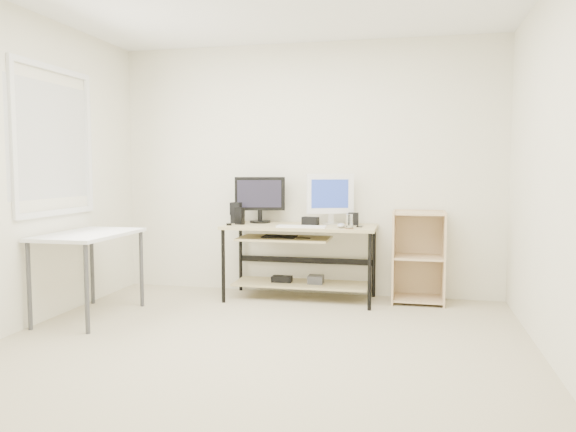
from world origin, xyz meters
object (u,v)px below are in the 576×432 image
at_px(desk, 298,246).
at_px(audio_controller, 240,216).
at_px(side_table, 89,242).
at_px(white_imac, 330,195).
at_px(shelf_unit, 418,256).
at_px(black_monitor, 260,197).

distance_m(desk, audio_controller, 0.66).
height_order(side_table, white_imac, white_imac).
relative_size(desk, white_imac, 2.94).
height_order(side_table, shelf_unit, shelf_unit).
distance_m(desk, white_imac, 0.61).
xyz_separation_m(desk, shelf_unit, (1.18, 0.16, -0.09)).
bearing_deg(side_table, desk, 32.65).
relative_size(side_table, white_imac, 1.96).
xyz_separation_m(desk, white_imac, (0.30, 0.14, 0.51)).
height_order(shelf_unit, white_imac, white_imac).
bearing_deg(white_imac, side_table, -171.02).
bearing_deg(shelf_unit, audio_controller, -172.54).
height_order(white_imac, audio_controller, white_imac).
distance_m(side_table, black_monitor, 1.76).
distance_m(desk, side_table, 1.97).
bearing_deg(black_monitor, side_table, -148.28).
bearing_deg(shelf_unit, black_monitor, -179.91).
relative_size(black_monitor, white_imac, 1.01).
bearing_deg(black_monitor, white_imac, -14.38).
xyz_separation_m(black_monitor, white_imac, (0.74, -0.01, 0.02)).
relative_size(desk, side_table, 1.50).
xyz_separation_m(side_table, shelf_unit, (2.83, 1.22, -0.22)).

